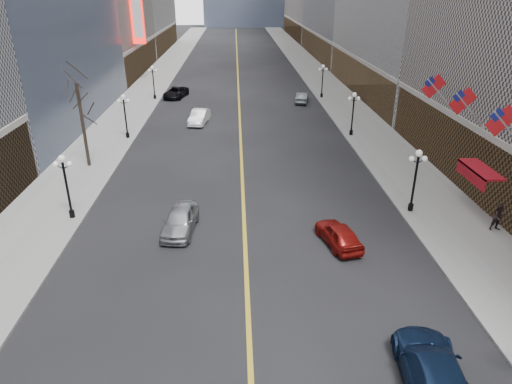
{
  "coord_description": "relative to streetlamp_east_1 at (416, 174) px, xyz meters",
  "views": [
    {
      "loc": [
        -0.4,
        1.63,
        14.69
      ],
      "look_at": [
        0.43,
        20.52,
        6.1
      ],
      "focal_mm": 32.0,
      "sensor_mm": 36.0,
      "label": 1
    }
  ],
  "objects": [
    {
      "name": "tree_west_far",
      "position": [
        -25.3,
        10.0,
        3.34
      ],
      "size": [
        3.6,
        3.6,
        7.92
      ],
      "color": "#2D231C",
      "rests_on": "sidewalk_west"
    },
    {
      "name": "awning_c",
      "position": [
        4.3,
        -0.0,
        0.18
      ],
      "size": [
        1.4,
        4.0,
        0.93
      ],
      "color": "maroon",
      "rests_on": "ground"
    },
    {
      "name": "streetlamp_east_2",
      "position": [
        0.0,
        18.0,
        0.0
      ],
      "size": [
        1.26,
        0.44,
        4.52
      ],
      "color": "black",
      "rests_on": "sidewalk_east"
    },
    {
      "name": "streetlamp_east_3",
      "position": [
        0.0,
        36.0,
        0.0
      ],
      "size": [
        1.26,
        0.44,
        4.52
      ],
      "color": "black",
      "rests_on": "sidewalk_east"
    },
    {
      "name": "car_sb_mid",
      "position": [
        -6.04,
        -4.16,
        -2.18
      ],
      "size": [
        2.68,
        4.5,
        1.43
      ],
      "primitive_type": "imported",
      "rotation": [
        0.0,
        0.0,
        3.39
      ],
      "color": "maroon",
      "rests_on": "ground"
    },
    {
      "name": "theatre_marquee",
      "position": [
        -27.68,
        50.0,
        9.1
      ],
      "size": [
        2.0,
        0.55,
        12.0
      ],
      "color": "red",
      "rests_on": "ground"
    },
    {
      "name": "car_sb_far",
      "position": [
        -3.14,
        33.34,
        -2.19
      ],
      "size": [
        2.47,
        4.55,
        1.42
      ],
      "primitive_type": "imported",
      "rotation": [
        0.0,
        0.0,
        2.91
      ],
      "color": "#4F5657",
      "rests_on": "ground"
    },
    {
      "name": "lane_line",
      "position": [
        -11.8,
        50.0,
        -2.89
      ],
      "size": [
        0.25,
        200.0,
        0.02
      ],
      "primitive_type": "cube",
      "color": "gold",
      "rests_on": "ground"
    },
    {
      "name": "car_nb_far",
      "position": [
        -20.8,
        37.23,
        -2.16
      ],
      "size": [
        3.6,
        5.77,
        1.49
      ],
      "primitive_type": "imported",
      "rotation": [
        0.0,
        0.0,
        -0.23
      ],
      "color": "black",
      "rests_on": "ground"
    },
    {
      "name": "streetlamp_west_2",
      "position": [
        -23.6,
        18.0,
        0.0
      ],
      "size": [
        1.26,
        0.44,
        4.52
      ],
      "color": "black",
      "rests_on": "sidewalk_west"
    },
    {
      "name": "ped_east_walk",
      "position": [
        4.6,
        -3.05,
        -1.82
      ],
      "size": [
        0.95,
        0.58,
        1.86
      ],
      "primitive_type": "imported",
      "rotation": [
        0.0,
        0.0,
        0.1
      ],
      "color": "black",
      "rests_on": "sidewalk_east"
    },
    {
      "name": "streetlamp_west_1",
      "position": [
        -23.6,
        0.0,
        0.0
      ],
      "size": [
        1.26,
        0.44,
        4.52
      ],
      "color": "black",
      "rests_on": "sidewalk_west"
    },
    {
      "name": "flag_5",
      "position": [
        3.51,
        7.0,
        4.39
      ],
      "size": [
        2.87,
        0.12,
        2.87
      ],
      "color": "#B2B2B7",
      "rests_on": "ground"
    },
    {
      "name": "sidewalk_east",
      "position": [
        2.2,
        40.0,
        -2.83
      ],
      "size": [
        6.0,
        230.0,
        0.15
      ],
      "primitive_type": "cube",
      "color": "gray",
      "rests_on": "ground"
    },
    {
      "name": "flag_3",
      "position": [
        3.51,
        -3.0,
        4.39
      ],
      "size": [
        2.87,
        0.12,
        2.87
      ],
      "color": "#B2B2B7",
      "rests_on": "ground"
    },
    {
      "name": "sidewalk_west",
      "position": [
        -25.8,
        40.0,
        -2.83
      ],
      "size": [
        6.0,
        230.0,
        0.15
      ],
      "primitive_type": "cube",
      "color": "gray",
      "rests_on": "ground"
    },
    {
      "name": "car_nb_near",
      "position": [
        -15.97,
        -1.99,
        -2.09
      ],
      "size": [
        2.42,
        4.93,
        1.62
      ],
      "primitive_type": "imported",
      "rotation": [
        0.0,
        0.0,
        -0.11
      ],
      "color": "#999CA0",
      "rests_on": "ground"
    },
    {
      "name": "flag_4",
      "position": [
        3.51,
        2.0,
        4.39
      ],
      "size": [
        2.87,
        0.12,
        2.87
      ],
      "color": "#B2B2B7",
      "rests_on": "ground"
    },
    {
      "name": "car_nb_mid",
      "position": [
        -16.5,
        23.58,
        -2.1
      ],
      "size": [
        2.4,
        5.04,
        1.59
      ],
      "primitive_type": "imported",
      "rotation": [
        0.0,
        0.0,
        -0.15
      ],
      "color": "white",
      "rests_on": "ground"
    },
    {
      "name": "streetlamp_west_3",
      "position": [
        -23.6,
        36.0,
        0.0
      ],
      "size": [
        1.26,
        0.44,
        4.52
      ],
      "color": "black",
      "rests_on": "sidewalk_west"
    },
    {
      "name": "car_sb_near",
      "position": [
        -4.67,
        -15.4,
        -2.04
      ],
      "size": [
        3.16,
        6.18,
        1.72
      ],
      "primitive_type": "imported",
      "rotation": [
        0.0,
        0.0,
        3.01
      ],
      "color": "#112241",
      "rests_on": "ground"
    },
    {
      "name": "streetlamp_east_1",
      "position": [
        0.0,
        0.0,
        0.0
      ],
      "size": [
        1.26,
        0.44,
        4.52
      ],
      "color": "black",
      "rests_on": "sidewalk_east"
    }
  ]
}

